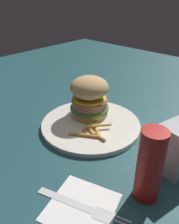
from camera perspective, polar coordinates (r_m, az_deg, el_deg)
ground_plane at (r=0.61m, az=0.75°, el=-3.34°), size 1.60×1.60×0.00m
plate at (r=0.61m, az=0.00°, el=-2.96°), size 0.26×0.26×0.01m
sandwich at (r=0.62m, az=-0.02°, el=4.00°), size 0.11×0.11×0.11m
fries_pile at (r=0.56m, az=0.65°, el=-4.56°), size 0.10×0.10×0.01m
napkin at (r=0.42m, az=-2.03°, el=-22.72°), size 0.14×0.14×0.00m
fork at (r=0.42m, az=-1.82°, el=-22.58°), size 0.17×0.07×0.00m
ketchup_bottle at (r=0.40m, az=14.93°, el=-12.96°), size 0.04×0.04×0.14m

